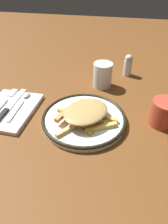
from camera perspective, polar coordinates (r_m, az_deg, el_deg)
ground_plane at (r=0.59m, az=-0.00°, el=-2.64°), size 2.60×2.60×0.00m
plate at (r=0.58m, az=-0.00°, el=-1.89°), size 0.24×0.24×0.02m
fries_heap at (r=0.56m, az=0.51°, el=-0.25°), size 0.18×0.18×0.04m
napkin at (r=0.66m, az=-20.36°, el=0.84°), size 0.15×0.20×0.01m
fork at (r=0.68m, az=-22.10°, el=2.30°), size 0.02×0.18×0.01m
knife at (r=0.64m, az=-21.31°, el=0.51°), size 0.02×0.21×0.01m
spoon at (r=0.67m, az=-17.21°, el=3.05°), size 0.02×0.15×0.01m
water_glass at (r=0.73m, az=5.32°, el=10.47°), size 0.07×0.07×0.09m
coffee_mug at (r=0.60m, az=22.08°, el=-0.24°), size 0.10×0.08×0.07m
salt_shaker at (r=0.83m, az=12.45°, el=12.99°), size 0.03×0.03×0.08m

